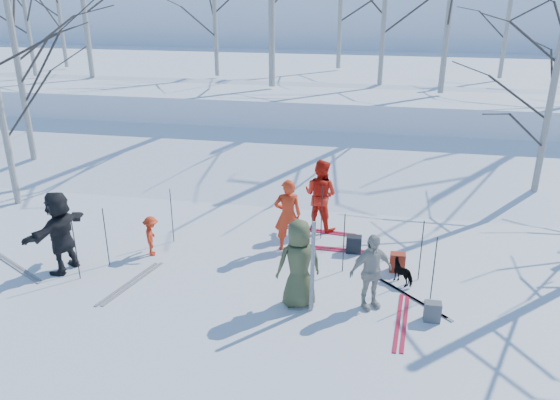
% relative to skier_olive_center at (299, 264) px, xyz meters
% --- Properties ---
extents(ground, '(120.00, 120.00, 0.00)m').
position_rel_skier_olive_center_xyz_m(ground, '(-0.74, 0.54, -0.87)').
color(ground, white).
rests_on(ground, ground).
extents(snow_ramp, '(70.00, 9.49, 4.12)m').
position_rel_skier_olive_center_xyz_m(snow_ramp, '(-0.74, 7.54, -0.72)').
color(snow_ramp, white).
rests_on(snow_ramp, ground).
extents(snow_plateau, '(70.00, 18.00, 2.20)m').
position_rel_skier_olive_center_xyz_m(snow_plateau, '(-0.74, 17.54, 0.13)').
color(snow_plateau, white).
rests_on(snow_plateau, ground).
extents(far_hill, '(90.00, 30.00, 6.00)m').
position_rel_skier_olive_center_xyz_m(far_hill, '(-0.74, 38.54, 1.13)').
color(far_hill, white).
rests_on(far_hill, ground).
extents(skier_olive_center, '(1.00, 0.83, 1.74)m').
position_rel_skier_olive_center_xyz_m(skier_olive_center, '(0.00, 0.00, 0.00)').
color(skier_olive_center, '#454D2E').
rests_on(skier_olive_center, ground).
extents(skier_red_north, '(0.70, 0.54, 1.71)m').
position_rel_skier_olive_center_xyz_m(skier_red_north, '(-0.60, 2.26, -0.02)').
color(skier_red_north, red).
rests_on(skier_red_north, ground).
extents(skier_redor_behind, '(1.07, 0.97, 1.80)m').
position_rel_skier_olive_center_xyz_m(skier_redor_behind, '(0.00, 3.54, 0.03)').
color(skier_redor_behind, red).
rests_on(skier_redor_behind, ground).
extents(skier_red_seated, '(0.52, 0.68, 0.93)m').
position_rel_skier_olive_center_xyz_m(skier_red_seated, '(-3.57, 1.43, -0.41)').
color(skier_red_seated, red).
rests_on(skier_red_seated, ground).
extents(skier_cream_east, '(0.95, 0.78, 1.51)m').
position_rel_skier_olive_center_xyz_m(skier_cream_east, '(1.34, 0.16, -0.12)').
color(skier_cream_east, beige).
rests_on(skier_cream_east, ground).
extents(skier_grey_west, '(0.88, 1.74, 1.80)m').
position_rel_skier_olive_center_xyz_m(skier_grey_west, '(-5.13, 0.42, 0.03)').
color(skier_grey_west, black).
rests_on(skier_grey_west, ground).
extents(dog, '(0.60, 0.58, 0.49)m').
position_rel_skier_olive_center_xyz_m(dog, '(2.00, 1.19, -0.63)').
color(dog, black).
rests_on(dog, ground).
extents(upright_ski_left, '(0.11, 0.17, 1.90)m').
position_rel_skier_olive_center_xyz_m(upright_ski_left, '(0.28, -0.25, 0.08)').
color(upright_ski_left, silver).
rests_on(upright_ski_left, ground).
extents(upright_ski_right, '(0.09, 0.23, 1.89)m').
position_rel_skier_olive_center_xyz_m(upright_ski_right, '(0.28, -0.19, 0.08)').
color(upright_ski_right, silver).
rests_on(upright_ski_right, ground).
extents(ski_pair_a, '(2.10, 2.10, 0.02)m').
position_rel_skier_olive_center_xyz_m(ski_pair_a, '(2.15, 0.61, -0.86)').
color(ski_pair_a, silver).
rests_on(ski_pair_a, ground).
extents(ski_pair_b, '(0.53, 1.94, 0.02)m').
position_rel_skier_olive_center_xyz_m(ski_pair_b, '(1.95, -0.26, -0.86)').
color(ski_pair_b, '#B01932').
rests_on(ski_pair_b, ground).
extents(ski_pair_c, '(1.12, 2.00, 0.02)m').
position_rel_skier_olive_center_xyz_m(ski_pair_c, '(-3.51, 0.12, -0.86)').
color(ski_pair_c, silver).
rests_on(ski_pair_c, ground).
extents(ski_pair_d, '(1.84, 2.07, 0.02)m').
position_rel_skier_olive_center_xyz_m(ski_pair_d, '(-6.21, 0.29, -0.86)').
color(ski_pair_d, silver).
rests_on(ski_pair_d, ground).
extents(ski_pair_e, '(0.62, 1.94, 0.02)m').
position_rel_skier_olive_center_xyz_m(ski_pair_e, '(-0.00, 3.34, -0.86)').
color(ski_pair_e, '#B01932').
rests_on(ski_pair_e, ground).
extents(ski_pair_f, '(0.29, 1.91, 0.02)m').
position_rel_skier_olive_center_xyz_m(ski_pair_f, '(0.40, 2.41, -0.86)').
color(ski_pair_f, '#B01932').
rests_on(ski_pair_f, ground).
extents(ski_pole_a, '(0.02, 0.02, 1.34)m').
position_rel_skier_olive_center_xyz_m(ski_pole_a, '(2.32, 1.37, -0.20)').
color(ski_pole_a, black).
rests_on(ski_pole_a, ground).
extents(ski_pole_b, '(0.02, 0.02, 1.34)m').
position_rel_skier_olive_center_xyz_m(ski_pole_b, '(2.52, 0.65, -0.20)').
color(ski_pole_b, black).
rests_on(ski_pole_b, ground).
extents(ski_pole_c, '(0.02, 0.02, 1.34)m').
position_rel_skier_olive_center_xyz_m(ski_pole_c, '(-3.34, 2.15, -0.20)').
color(ski_pole_c, black).
rests_on(ski_pole_c, ground).
extents(ski_pole_d, '(0.02, 0.02, 1.34)m').
position_rel_skier_olive_center_xyz_m(ski_pole_d, '(-4.64, 0.13, -0.20)').
color(ski_pole_d, black).
rests_on(ski_pole_d, ground).
extents(ski_pole_e, '(0.02, 0.02, 1.34)m').
position_rel_skier_olive_center_xyz_m(ski_pole_e, '(0.74, 1.43, -0.20)').
color(ski_pole_e, black).
rests_on(ski_pole_e, ground).
extents(ski_pole_f, '(0.02, 0.02, 1.34)m').
position_rel_skier_olive_center_xyz_m(ski_pole_f, '(0.10, 2.96, -0.20)').
color(ski_pole_f, black).
rests_on(ski_pole_f, ground).
extents(ski_pole_g, '(0.02, 0.02, 1.34)m').
position_rel_skier_olive_center_xyz_m(ski_pole_g, '(-0.09, 2.88, -0.20)').
color(ski_pole_g, black).
rests_on(ski_pole_g, ground).
extents(ski_pole_h, '(0.02, 0.02, 1.34)m').
position_rel_skier_olive_center_xyz_m(ski_pole_h, '(-5.20, 0.33, -0.20)').
color(ski_pole_h, black).
rests_on(ski_pole_h, ground).
extents(ski_pole_i, '(0.02, 0.02, 1.34)m').
position_rel_skier_olive_center_xyz_m(ski_pole_i, '(-4.32, 0.80, -0.20)').
color(ski_pole_i, black).
rests_on(ski_pole_i, ground).
extents(backpack_red, '(0.32, 0.22, 0.42)m').
position_rel_skier_olive_center_xyz_m(backpack_red, '(1.89, 1.65, -0.66)').
color(backpack_red, '#A02B18').
rests_on(backpack_red, ground).
extents(backpack_grey, '(0.30, 0.20, 0.38)m').
position_rel_skier_olive_center_xyz_m(backpack_grey, '(2.49, -0.11, -0.68)').
color(backpack_grey, '#505257').
rests_on(backpack_grey, ground).
extents(backpack_dark, '(0.34, 0.24, 0.40)m').
position_rel_skier_olive_center_xyz_m(backpack_dark, '(0.92, 2.37, -0.67)').
color(backpack_dark, black).
rests_on(backpack_dark, ground).
extents(birch_plateau_b, '(4.55, 4.55, 5.65)m').
position_rel_skier_olive_center_xyz_m(birch_plateau_b, '(-0.65, 15.80, 4.15)').
color(birch_plateau_b, silver).
rests_on(birch_plateau_b, snow_plateau).
extents(birch_plateau_c, '(3.69, 3.69, 4.41)m').
position_rel_skier_olive_center_xyz_m(birch_plateau_c, '(-5.34, 12.83, 3.53)').
color(birch_plateau_c, silver).
rests_on(birch_plateau_c, snow_plateau).
extents(birch_plateau_d, '(4.26, 4.26, 5.22)m').
position_rel_skier_olive_center_xyz_m(birch_plateau_d, '(1.23, 11.91, 3.94)').
color(birch_plateau_d, silver).
rests_on(birch_plateau_d, snow_plateau).
extents(birch_plateau_e, '(3.77, 3.77, 4.53)m').
position_rel_skier_olive_center_xyz_m(birch_plateau_e, '(-12.73, 13.98, 3.59)').
color(birch_plateau_e, silver).
rests_on(birch_plateau_e, snow_plateau).
extents(birch_plateau_h, '(3.58, 3.58, 4.26)m').
position_rel_skier_olive_center_xyz_m(birch_plateau_h, '(5.91, 14.27, 3.46)').
color(birch_plateau_h, silver).
rests_on(birch_plateau_h, snow_plateau).
extents(birch_plateau_k, '(3.83, 3.83, 4.62)m').
position_rel_skier_olive_center_xyz_m(birch_plateau_k, '(-12.63, 11.46, 3.64)').
color(birch_plateau_k, silver).
rests_on(birch_plateau_k, snow_plateau).
extents(birch_edge_a, '(4.28, 4.28, 5.25)m').
position_rel_skier_olive_center_xyz_m(birch_edge_a, '(-8.51, 3.67, 1.75)').
color(birch_edge_a, silver).
rests_on(birch_edge_a, ground).
extents(birch_edge_d, '(5.10, 5.10, 6.42)m').
position_rel_skier_olive_center_xyz_m(birch_edge_d, '(-9.58, 6.18, 2.34)').
color(birch_edge_d, silver).
rests_on(birch_edge_d, ground).
extents(birch_edge_e, '(3.99, 3.99, 4.84)m').
position_rel_skier_olive_center_xyz_m(birch_edge_e, '(5.63, 6.11, 1.55)').
color(birch_edge_e, silver).
rests_on(birch_edge_e, ground).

